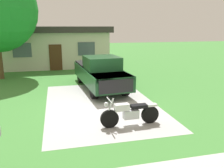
# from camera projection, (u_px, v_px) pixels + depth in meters

# --- Properties ---
(ground_plane) EXTENTS (80.00, 80.00, 0.00)m
(ground_plane) POSITION_uv_depth(u_px,v_px,m) (101.00, 104.00, 10.89)
(ground_plane) COLOR #43853A
(driveway_pad) EXTENTS (4.92, 7.64, 0.01)m
(driveway_pad) POSITION_uv_depth(u_px,v_px,m) (101.00, 104.00, 10.89)
(driveway_pad) COLOR #B3B3B3
(driveway_pad) RESTS_ON ground
(motorcycle) EXTENTS (2.21, 0.70, 1.09)m
(motorcycle) POSITION_uv_depth(u_px,v_px,m) (130.00, 113.00, 8.42)
(motorcycle) COLOR black
(motorcycle) RESTS_ON ground
(pickup_truck) EXTENTS (2.46, 5.77, 1.90)m
(pickup_truck) POSITION_uv_depth(u_px,v_px,m) (100.00, 72.00, 13.44)
(pickup_truck) COLOR black
(pickup_truck) RESTS_ON ground
(neighbor_house) EXTENTS (9.60, 5.60, 3.50)m
(neighbor_house) POSITION_uv_depth(u_px,v_px,m) (55.00, 46.00, 21.16)
(neighbor_house) COLOR beige
(neighbor_house) RESTS_ON ground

